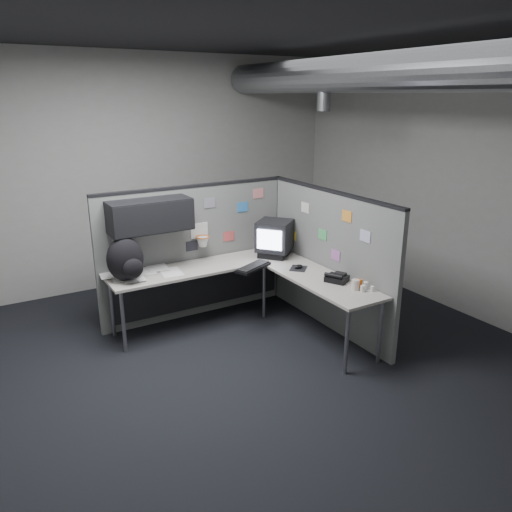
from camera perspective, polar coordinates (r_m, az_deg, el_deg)
room at (r=5.07m, az=5.54°, el=11.79°), size 5.62×5.62×3.22m
partition_back at (r=5.96m, az=-8.16°, el=1.81°), size 2.44×0.42×1.63m
partition_right at (r=5.83m, az=8.27°, el=-0.38°), size 0.07×2.23×1.63m
desk at (r=5.78m, az=-2.28°, el=-2.53°), size 2.31×2.11×0.73m
monitor at (r=6.13m, az=2.13°, el=2.08°), size 0.55×0.55×0.44m
keyboard at (r=5.72m, az=-0.33°, el=-1.27°), size 0.52×0.36×0.04m
mouse at (r=5.74m, az=4.87°, el=-1.29°), size 0.28×0.28×0.05m
phone at (r=5.40m, az=9.21°, el=-2.49°), size 0.28×0.29×0.10m
bottles at (r=5.23m, az=12.28°, el=-3.38°), size 0.14×0.19×0.09m
cup at (r=5.20m, az=11.28°, el=-3.25°), size 0.10×0.10×0.11m
papers at (r=5.71m, az=-13.12°, el=-1.89°), size 0.87×0.59×0.02m
backpack at (r=5.46m, az=-14.64°, el=-0.44°), size 0.43×0.41×0.48m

